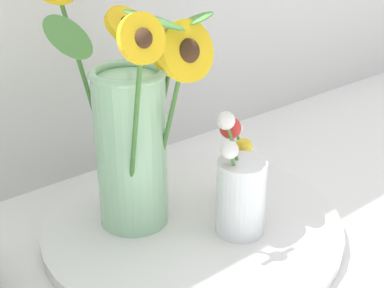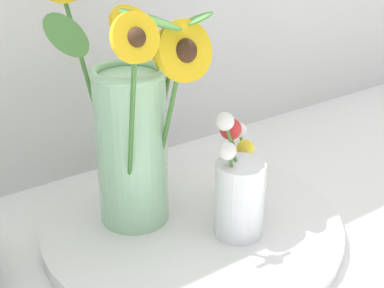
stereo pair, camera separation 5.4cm
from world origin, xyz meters
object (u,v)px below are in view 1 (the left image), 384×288
object	(u,v)px
mason_jar_sunflowers	(133,133)
vase_small_center	(240,190)
vase_bulb_right	(243,173)
serving_tray	(192,224)

from	to	relation	value
mason_jar_sunflowers	vase_small_center	distance (m)	0.19
vase_bulb_right	mason_jar_sunflowers	bearing A→B (deg)	160.58
serving_tray	mason_jar_sunflowers	size ratio (longest dim) A/B	1.24
serving_tray	vase_bulb_right	distance (m)	0.13
serving_tray	mason_jar_sunflowers	distance (m)	0.20
mason_jar_sunflowers	vase_small_center	xyz separation A→B (m)	(0.11, -0.13, -0.09)
serving_tray	vase_small_center	xyz separation A→B (m)	(0.04, -0.08, 0.09)
mason_jar_sunflowers	vase_bulb_right	world-z (taller)	mason_jar_sunflowers
serving_tray	mason_jar_sunflowers	bearing A→B (deg)	143.00
vase_small_center	vase_bulb_right	distance (m)	0.10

